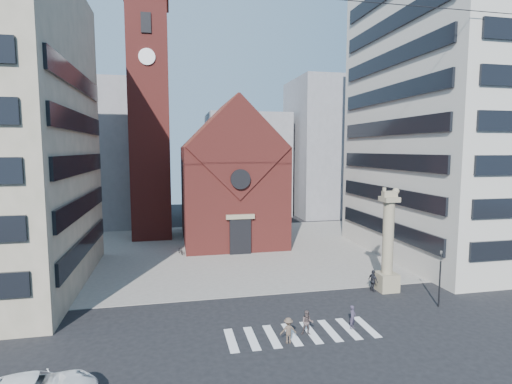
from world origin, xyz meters
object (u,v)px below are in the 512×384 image
at_px(pedestrian_2, 373,281).
at_px(scooter_0, 181,250).
at_px(traffic_light, 440,277).
at_px(lion_column, 388,250).
at_px(pedestrian_0, 353,317).
at_px(pedestrian_1, 307,323).

xyz_separation_m(pedestrian_2, scooter_0, (-15.35, 15.25, -0.46)).
bearing_deg(pedestrian_2, traffic_light, -154.11).
height_order(lion_column, pedestrian_0, lion_column).
bearing_deg(scooter_0, pedestrian_1, -88.63).
distance_m(pedestrian_1, scooter_0, 22.74).
height_order(pedestrian_1, scooter_0, pedestrian_1).
height_order(traffic_light, scooter_0, traffic_light).
relative_size(pedestrian_0, scooter_0, 1.02).
distance_m(traffic_light, pedestrian_1, 11.46).
distance_m(traffic_light, pedestrian_2, 5.32).
xyz_separation_m(lion_column, scooter_0, (-16.58, 15.25, -3.00)).
bearing_deg(traffic_light, pedestrian_0, -165.76).
bearing_deg(pedestrian_2, scooter_0, 32.21).
xyz_separation_m(traffic_light, pedestrian_0, (-7.93, -2.01, -1.51)).
distance_m(lion_column, pedestrian_2, 2.83).
relative_size(lion_column, pedestrian_2, 4.75).
distance_m(pedestrian_0, pedestrian_1, 3.22).
bearing_deg(pedestrian_1, lion_column, 48.53).
height_order(lion_column, scooter_0, lion_column).
bearing_deg(scooter_0, lion_column, -60.32).
xyz_separation_m(traffic_light, pedestrian_1, (-11.14, -2.23, -1.50)).
bearing_deg(pedestrian_0, traffic_light, -26.07).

